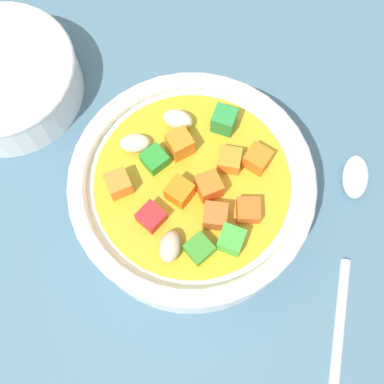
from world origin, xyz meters
TOP-DOWN VIEW (x-y plane):
  - ground_plane at (0.00, 0.00)cm, footprint 140.00×140.00cm
  - soup_bowl_main at (0.00, -0.01)cm, footprint 18.30×18.30cm
  - spoon at (11.84, -5.74)cm, footprint 7.82×21.99cm
  - side_bowl_small at (-15.18, 12.10)cm, footprint 13.14×13.14cm

SIDE VIEW (x-z plane):
  - ground_plane at x=0.00cm, z-range -2.00..0.00cm
  - spoon at x=11.84cm, z-range -0.05..0.96cm
  - side_bowl_small at x=-15.18cm, z-range 0.08..4.49cm
  - soup_bowl_main at x=0.00cm, z-range -0.35..6.85cm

